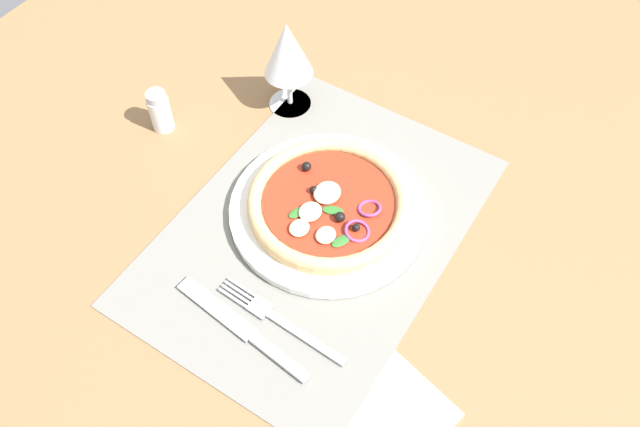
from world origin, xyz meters
The scene contains 9 objects.
ground_plane centered at (0.00, 0.00, -1.20)cm, with size 190.00×140.00×2.40cm, color olive.
placemat centered at (0.00, 0.00, 0.20)cm, with size 48.88×34.06×0.40cm, color slate.
plate centered at (2.98, 0.21, 0.99)cm, with size 26.44×26.44×1.18cm, color silver.
pizza centered at (2.92, 0.17, 2.67)cm, with size 21.37×21.37×2.67cm.
fork centered at (-13.79, -2.97, 0.62)cm, with size 2.48×18.05×0.44cm.
knife centered at (-17.03, -0.25, 0.65)cm, with size 3.88×20.06×0.62cm.
wine_glass centered at (17.57, 16.07, 10.05)cm, with size 7.20×7.20×14.90cm.
napkin centered at (-16.45, -20.59, 0.18)cm, with size 11.68×10.51×0.36cm, color white.
pepper_shaker centered at (3.49, 29.26, 3.25)cm, with size 3.20×3.20×6.70cm.
Camera 1 is at (-40.65, -26.48, 70.57)cm, focal length 36.32 mm.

